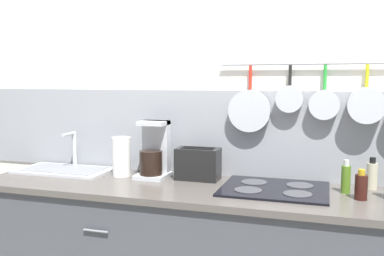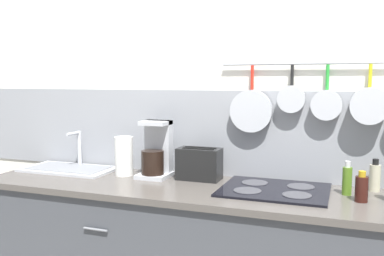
# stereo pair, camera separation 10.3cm
# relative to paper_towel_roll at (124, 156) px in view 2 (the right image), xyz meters

# --- Properties ---
(wall_back) EXTENTS (7.20, 0.16, 2.60)m
(wall_back) POSITION_rel_paper_towel_roll_xyz_m (0.85, 0.22, 0.24)
(wall_back) COLOR silver
(wall_back) RESTS_ON ground_plane
(countertop) EXTENTS (3.17, 0.61, 0.03)m
(countertop) POSITION_rel_paper_towel_roll_xyz_m (0.84, -0.13, -0.14)
(countertop) COLOR #4C4742
(countertop) RESTS_ON cabinet_base
(sink_basin) EXTENTS (0.59, 0.32, 0.24)m
(sink_basin) POSITION_rel_paper_towel_roll_xyz_m (-0.40, 0.01, -0.10)
(sink_basin) COLOR #B7BABF
(sink_basin) RESTS_ON countertop
(paper_towel_roll) EXTENTS (0.11, 0.11, 0.24)m
(paper_towel_roll) POSITION_rel_paper_towel_roll_xyz_m (0.00, 0.00, 0.00)
(paper_towel_roll) COLOR white
(paper_towel_roll) RESTS_ON countertop
(coffee_maker) EXTENTS (0.18, 0.20, 0.34)m
(coffee_maker) POSITION_rel_paper_towel_roll_xyz_m (0.20, 0.03, 0.02)
(coffee_maker) COLOR #B7BABF
(coffee_maker) RESTS_ON countertop
(toaster) EXTENTS (0.27, 0.14, 0.19)m
(toaster) POSITION_rel_paper_towel_roll_xyz_m (0.47, 0.05, -0.03)
(toaster) COLOR black
(toaster) RESTS_ON countertop
(cooktop) EXTENTS (0.55, 0.46, 0.01)m
(cooktop) POSITION_rel_paper_towel_roll_xyz_m (0.93, -0.06, -0.11)
(cooktop) COLOR black
(cooktop) RESTS_ON countertop
(bottle_vinegar) EXTENTS (0.05, 0.05, 0.17)m
(bottle_vinegar) POSITION_rel_paper_towel_roll_xyz_m (1.28, -0.01, -0.04)
(bottle_vinegar) COLOR #4C721E
(bottle_vinegar) RESTS_ON countertop
(bottle_olive_oil) EXTENTS (0.06, 0.06, 0.15)m
(bottle_olive_oil) POSITION_rel_paper_towel_roll_xyz_m (1.35, -0.12, -0.05)
(bottle_olive_oil) COLOR #33140F
(bottle_olive_oil) RESTS_ON countertop
(bottle_hot_sauce) EXTENTS (0.06, 0.06, 0.17)m
(bottle_hot_sauce) POSITION_rel_paper_towel_roll_xyz_m (1.42, 0.12, -0.04)
(bottle_hot_sauce) COLOR #BFB799
(bottle_hot_sauce) RESTS_ON countertop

